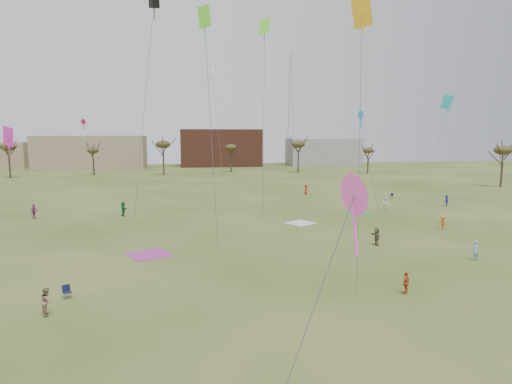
{
  "coord_description": "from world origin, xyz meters",
  "views": [
    {
      "loc": [
        -6.05,
        -26.36,
        10.72
      ],
      "look_at": [
        0.0,
        12.0,
        5.5
      ],
      "focal_mm": 30.72,
      "sensor_mm": 36.0,
      "label": 1
    }
  ],
  "objects": [
    {
      "name": "blanket_cream",
      "position": [
        7.31,
        23.84,
        0.0
      ],
      "size": [
        4.0,
        4.0,
        0.03
      ],
      "primitive_type": "cube",
      "rotation": [
        0.0,
        0.0,
        0.59
      ],
      "color": "white",
      "rests_on": "ground"
    },
    {
      "name": "blanket_plum",
      "position": [
        -9.56,
        12.53,
        0.0
      ],
      "size": [
        4.41,
        4.41,
        0.03
      ],
      "primitive_type": "cube",
      "rotation": [
        0.0,
        0.0,
        0.44
      ],
      "color": "#AC3593",
      "rests_on": "ground"
    },
    {
      "name": "building_brick",
      "position": [
        5.0,
        120.0,
        6.0
      ],
      "size": [
        26.0,
        16.0,
        12.0
      ],
      "primitive_type": "cube",
      "color": "brown",
      "rests_on": "ground"
    },
    {
      "name": "flyer_far_a",
      "position": [
        -14.4,
        31.86,
        0.94
      ],
      "size": [
        1.3,
        1.81,
        1.89
      ],
      "primitive_type": "imported",
      "rotation": [
        0.0,
        0.0,
        2.05
      ],
      "color": "#236A3D",
      "rests_on": "ground"
    },
    {
      "name": "spectator_fore_a",
      "position": [
        8.3,
        -0.0,
        0.77
      ],
      "size": [
        0.94,
        0.86,
        1.54
      ],
      "primitive_type": "imported",
      "rotation": [
        0.0,
        0.0,
        3.83
      ],
      "color": "#C65122",
      "rests_on": "ground"
    },
    {
      "name": "building_grey",
      "position": [
        40.0,
        118.0,
        4.5
      ],
      "size": [
        24.0,
        12.0,
        9.0
      ],
      "primitive_type": "cube",
      "color": "gray",
      "rests_on": "ground"
    },
    {
      "name": "ground",
      "position": [
        0.0,
        0.0,
        0.0
      ],
      "size": [
        260.0,
        260.0,
        0.0
      ],
      "primitive_type": "plane",
      "color": "#344D18",
      "rests_on": "ground"
    },
    {
      "name": "spectator_fore_b",
      "position": [
        -14.43,
        0.11,
        0.84
      ],
      "size": [
        0.8,
        0.93,
        1.68
      ],
      "primitive_type": "imported",
      "rotation": [
        0.0,
        0.0,
        1.79
      ],
      "color": "#9A7562",
      "rests_on": "ground"
    },
    {
      "name": "flyer_far_c",
      "position": [
        31.88,
        32.61,
        0.82
      ],
      "size": [
        0.73,
        1.12,
        1.64
      ],
      "primitive_type": "imported",
      "rotation": [
        0.0,
        0.0,
        4.6
      ],
      "color": "navy",
      "rests_on": "ground"
    },
    {
      "name": "blanket_olive",
      "position": [
        16.69,
        29.22,
        0.0
      ],
      "size": [
        3.41,
        3.41,
        0.03
      ],
      "primitive_type": "cube",
      "rotation": [
        0.0,
        0.0,
        1.44
      ],
      "color": "#338E4D",
      "rests_on": "ground"
    },
    {
      "name": "radio_tower",
      "position": [
        30.0,
        125.0,
        19.21
      ],
      "size": [
        1.51,
        1.72,
        41.0
      ],
      "color": "#9EA3A8",
      "rests_on": "ground"
    },
    {
      "name": "flyer_far_b",
      "position": [
        14.71,
        48.37,
        0.86
      ],
      "size": [
        0.96,
        0.99,
        1.72
      ],
      "primitive_type": "imported",
      "rotation": [
        0.0,
        0.0,
        0.86
      ],
      "color": "red",
      "rests_on": "ground"
    },
    {
      "name": "camp_chair_right",
      "position": [
        27.32,
        40.98,
        0.26
      ],
      "size": [
        0.74,
        0.73,
        0.87
      ],
      "rotation": [
        0.0,
        0.0,
        5.39
      ],
      "color": "#151C3A",
      "rests_on": "ground"
    },
    {
      "name": "tree_line",
      "position": [
        -2.85,
        79.12,
        7.09
      ],
      "size": [
        117.44,
        49.32,
        8.91
      ],
      "color": "#3A2B1E",
      "rests_on": "ground"
    },
    {
      "name": "spectator_mid_e",
      "position": [
        21.58,
        31.19,
        0.91
      ],
      "size": [
        0.98,
        0.82,
        1.81
      ],
      "primitive_type": "imported",
      "rotation": [
        0.0,
        0.0,
        6.13
      ],
      "color": "white",
      "rests_on": "ground"
    },
    {
      "name": "spectator_mid_d",
      "position": [
        -25.34,
        31.84,
        0.93
      ],
      "size": [
        0.76,
        1.18,
        1.86
      ],
      "primitive_type": "imported",
      "rotation": [
        0.0,
        0.0,
        1.26
      ],
      "color": "#9A4085",
      "rests_on": "ground"
    },
    {
      "name": "flyer_mid_c",
      "position": [
        17.99,
        6.4,
        0.86
      ],
      "size": [
        0.7,
        0.53,
        1.72
      ],
      "primitive_type": "imported",
      "rotation": [
        0.0,
        0.0,
        3.35
      ],
      "color": "#7CB3CE",
      "rests_on": "ground"
    },
    {
      "name": "camp_chair_left",
      "position": [
        -13.98,
        2.68,
        0.26
      ],
      "size": [
        0.7,
        0.72,
        0.87
      ],
      "rotation": [
        0.0,
        0.0,
        0.5
      ],
      "color": "#141437",
      "rests_on": "ground"
    },
    {
      "name": "kites_aloft",
      "position": [
        -2.57,
        26.24,
        19.01
      ],
      "size": [
        58.61,
        73.75,
        24.35
      ],
      "color": "red",
      "rests_on": "ground"
    },
    {
      "name": "building_tan",
      "position": [
        -35.0,
        115.0,
        5.0
      ],
      "size": [
        32.0,
        14.0,
        10.0
      ],
      "primitive_type": "cube",
      "color": "#937F60",
      "rests_on": "ground"
    },
    {
      "name": "flyer_mid_b",
      "position": [
        22.28,
        18.19,
        0.78
      ],
      "size": [
        0.76,
        1.1,
        1.57
      ],
      "primitive_type": "imported",
      "rotation": [
        0.0,
        0.0,
        4.89
      ],
      "color": "orange",
      "rests_on": "ground"
    },
    {
      "name": "spectator_fore_c",
      "position": [
        11.86,
        12.56,
        0.87
      ],
      "size": [
        0.62,
        1.65,
        1.75
      ],
      "primitive_type": "imported",
      "rotation": [
        0.0,
        0.0,
        4.78
      ],
      "color": "brown",
      "rests_on": "ground"
    }
  ]
}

